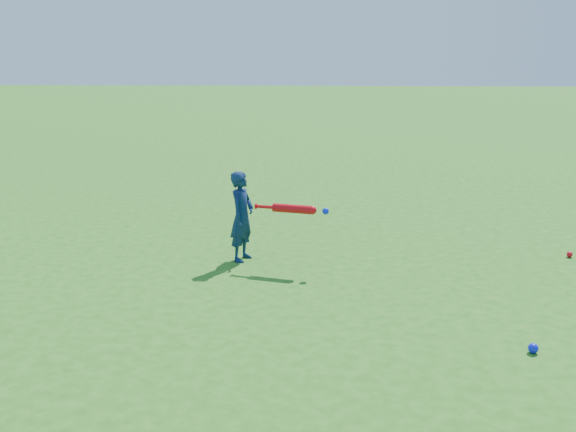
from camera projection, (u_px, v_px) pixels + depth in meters
The scene contains 5 objects.
ground at pixel (252, 277), 6.24m from camera, with size 80.00×80.00×0.00m, color #216217.
child at pixel (242, 216), 6.64m from camera, with size 0.34×0.23×0.94m, color #10234B.
ground_ball_red at pixel (570, 254), 6.83m from camera, with size 0.06×0.06×0.06m, color red.
ground_ball_blue at pixel (533, 348), 4.63m from camera, with size 0.08×0.08×0.08m, color #0E1AEE.
bat_swing at pixel (296, 209), 6.40m from camera, with size 0.75×0.24×0.09m.
Camera 1 is at (0.66, -5.88, 2.10)m, focal length 40.00 mm.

